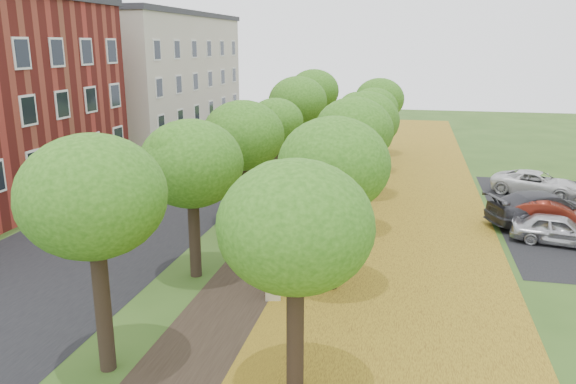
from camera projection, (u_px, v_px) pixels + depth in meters
The scene contains 12 objects.
ground at pixel (191, 379), 13.67m from camera, with size 120.00×120.00×0.00m, color #2D4C19.
street_asphalt at pixel (164, 200), 29.39m from camera, with size 8.00×70.00×0.01m, color black.
footpath at pixel (305, 208), 27.83m from camera, with size 3.20×70.00×0.01m, color black.
leaf_verge at pixel (408, 215), 26.80m from camera, with size 7.50×70.00×0.01m, color #A9891F.
tree_row_west at pixel (261, 124), 27.22m from camera, with size 3.40×33.40×5.64m.
tree_row_east at pixel (360, 127), 26.23m from camera, with size 3.40×33.40×5.64m.
building_cream at pixel (146, 77), 47.02m from camera, with size 10.30×20.30×10.40m.
bench at pixel (271, 278), 18.47m from camera, with size 0.93×1.82×0.83m.
car_silver at pixel (558, 230), 22.75m from camera, with size 1.45×3.61×1.23m, color #B0B0B5.
car_red at pixel (549, 216), 24.30m from camera, with size 1.48×4.25×1.40m, color maroon.
car_grey at pixel (546, 209), 24.98m from camera, with size 2.15×5.29×1.53m, color #333237.
car_white at pixel (537, 183), 30.13m from camera, with size 2.12×4.60×1.28m, color silver.
Camera 1 is at (4.90, -11.25, 7.93)m, focal length 35.00 mm.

